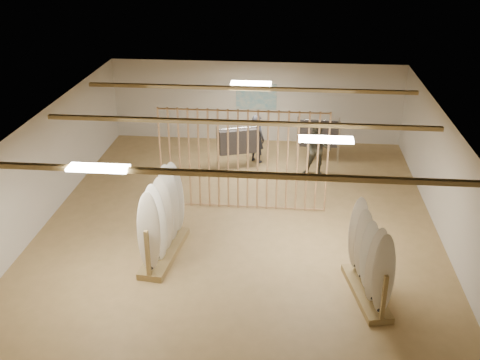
# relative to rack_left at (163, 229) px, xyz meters

# --- Properties ---
(floor) EXTENTS (12.00, 12.00, 0.00)m
(floor) POSITION_rel_rack_left_xyz_m (1.60, 1.76, -0.71)
(floor) COLOR #A68450
(floor) RESTS_ON ground
(ceiling) EXTENTS (12.00, 12.00, 0.00)m
(ceiling) POSITION_rel_rack_left_xyz_m (1.60, 1.76, 2.09)
(ceiling) COLOR gray
(ceiling) RESTS_ON ground
(wall_back) EXTENTS (12.00, 0.00, 12.00)m
(wall_back) POSITION_rel_rack_left_xyz_m (1.60, 7.76, 0.69)
(wall_back) COLOR beige
(wall_back) RESTS_ON ground
(wall_front) EXTENTS (12.00, 0.00, 12.00)m
(wall_front) POSITION_rel_rack_left_xyz_m (1.60, -4.24, 0.69)
(wall_front) COLOR beige
(wall_front) RESTS_ON ground
(wall_left) EXTENTS (0.00, 12.00, 12.00)m
(wall_left) POSITION_rel_rack_left_xyz_m (-3.40, 1.76, 0.69)
(wall_left) COLOR beige
(wall_left) RESTS_ON ground
(wall_right) EXTENTS (0.00, 12.00, 12.00)m
(wall_right) POSITION_rel_rack_left_xyz_m (6.60, 1.76, 0.69)
(wall_right) COLOR beige
(wall_right) RESTS_ON ground
(ceiling_slats) EXTENTS (9.50, 6.12, 0.10)m
(ceiling_slats) POSITION_rel_rack_left_xyz_m (1.60, 1.76, 2.01)
(ceiling_slats) COLOR olive
(ceiling_slats) RESTS_ON ground
(light_panels) EXTENTS (1.20, 0.35, 0.06)m
(light_panels) POSITION_rel_rack_left_xyz_m (1.60, 1.76, 2.03)
(light_panels) COLOR white
(light_panels) RESTS_ON ground
(bamboo_partition) EXTENTS (4.45, 0.05, 2.78)m
(bamboo_partition) POSITION_rel_rack_left_xyz_m (1.60, 2.56, 0.69)
(bamboo_partition) COLOR tan
(bamboo_partition) RESTS_ON ground
(poster) EXTENTS (1.40, 0.03, 0.90)m
(poster) POSITION_rel_rack_left_xyz_m (1.60, 7.74, 0.89)
(poster) COLOR teal
(poster) RESTS_ON ground
(rack_left) EXTENTS (0.79, 2.23, 2.08)m
(rack_left) POSITION_rel_rack_left_xyz_m (0.00, 0.00, 0.00)
(rack_left) COLOR olive
(rack_left) RESTS_ON floor
(rack_right) EXTENTS (0.90, 2.02, 1.87)m
(rack_right) POSITION_rel_rack_left_xyz_m (4.52, -1.11, -0.07)
(rack_right) COLOR olive
(rack_right) RESTS_ON floor
(clothing_rack_a) EXTENTS (1.21, 0.69, 1.35)m
(clothing_rack_a) POSITION_rel_rack_left_xyz_m (1.19, 5.29, 0.17)
(clothing_rack_a) COLOR silver
(clothing_rack_a) RESTS_ON floor
(clothing_rack_b) EXTENTS (1.33, 0.34, 1.42)m
(clothing_rack_b) POSITION_rel_rack_left_xyz_m (3.71, 6.08, 0.22)
(clothing_rack_b) COLOR silver
(clothing_rack_b) RESTS_ON floor
(shopper_a) EXTENTS (0.79, 0.75, 1.80)m
(shopper_a) POSITION_rel_rack_left_xyz_m (1.76, 5.82, 0.19)
(shopper_a) COLOR #25262C
(shopper_a) RESTS_ON floor
(shopper_b) EXTENTS (1.05, 0.88, 1.95)m
(shopper_b) POSITION_rel_rack_left_xyz_m (3.65, 4.87, 0.27)
(shopper_b) COLOR #3C3A2E
(shopper_b) RESTS_ON floor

